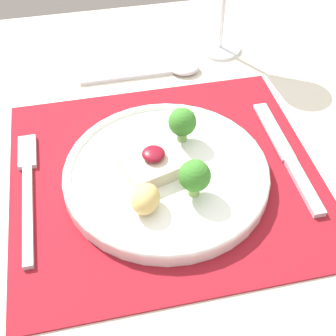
{
  "coord_description": "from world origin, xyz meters",
  "views": [
    {
      "loc": [
        -0.08,
        -0.41,
        1.19
      ],
      "look_at": [
        0.0,
        -0.01,
        0.76
      ],
      "focal_mm": 50.0,
      "sensor_mm": 36.0,
      "label": 1
    }
  ],
  "objects_px": {
    "knife": "(290,162)",
    "fork": "(28,184)",
    "spoon": "(169,70)",
    "dinner_plate": "(168,171)"
  },
  "relations": [
    {
      "from": "fork",
      "to": "knife",
      "type": "distance_m",
      "value": 0.35
    },
    {
      "from": "knife",
      "to": "fork",
      "type": "bearing_deg",
      "value": 172.66
    },
    {
      "from": "knife",
      "to": "spoon",
      "type": "relative_size",
      "value": 1.09
    },
    {
      "from": "dinner_plate",
      "to": "knife",
      "type": "distance_m",
      "value": 0.17
    },
    {
      "from": "knife",
      "to": "dinner_plate",
      "type": "bearing_deg",
      "value": 175.57
    },
    {
      "from": "dinner_plate",
      "to": "fork",
      "type": "xyz_separation_m",
      "value": [
        -0.18,
        0.02,
        -0.01
      ]
    },
    {
      "from": "fork",
      "to": "knife",
      "type": "xyz_separation_m",
      "value": [
        0.35,
        -0.03,
        -0.0
      ]
    },
    {
      "from": "knife",
      "to": "spoon",
      "type": "height_order",
      "value": "spoon"
    },
    {
      "from": "dinner_plate",
      "to": "spoon",
      "type": "xyz_separation_m",
      "value": [
        0.05,
        0.23,
        -0.01
      ]
    },
    {
      "from": "fork",
      "to": "spoon",
      "type": "bearing_deg",
      "value": 42.9
    }
  ]
}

